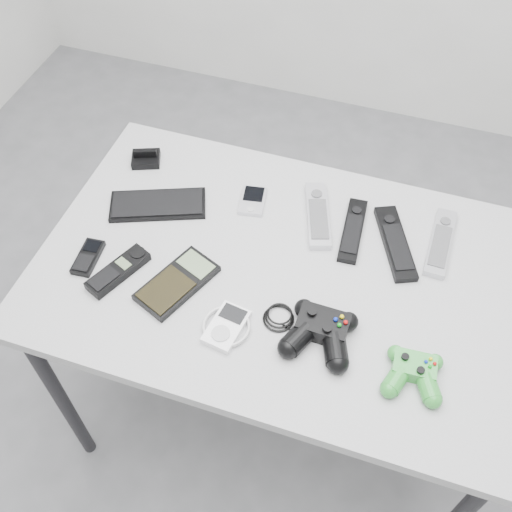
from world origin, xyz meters
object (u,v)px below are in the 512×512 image
(mobile_phone, at_px, (88,257))
(controller_black, at_px, (321,330))
(remote_black_b, at_px, (395,242))
(calculator, at_px, (177,282))
(pda, at_px, (253,201))
(remote_black_a, at_px, (353,230))
(mp3_player, at_px, (226,326))
(remote_silver_a, at_px, (318,215))
(pda_keyboard, at_px, (158,204))
(controller_green, at_px, (414,372))
(desk, at_px, (282,286))
(remote_silver_b, at_px, (441,242))
(cordless_handset, at_px, (118,271))

(mobile_phone, distance_m, controller_black, 0.57)
(remote_black_b, height_order, calculator, remote_black_b)
(pda, relative_size, remote_black_a, 0.48)
(mobile_phone, xyz_separation_m, calculator, (0.23, -0.00, 0.00))
(pda, bearing_deg, mp3_player, -89.74)
(remote_silver_a, bearing_deg, remote_black_a, -30.43)
(mp3_player, bearing_deg, pda_keyboard, 143.74)
(pda, height_order, remote_silver_a, remote_silver_a)
(controller_green, bearing_deg, remote_silver_a, 125.59)
(remote_black_a, distance_m, mp3_player, 0.41)
(pda_keyboard, bearing_deg, remote_silver_a, -8.85)
(pda_keyboard, relative_size, mobile_phone, 2.31)
(remote_silver_a, bearing_deg, desk, -119.03)
(controller_green, bearing_deg, pda_keyboard, 154.93)
(controller_green, bearing_deg, remote_black_b, 102.38)
(calculator, distance_m, controller_black, 0.35)
(remote_silver_b, bearing_deg, controller_green, -89.69)
(pda_keyboard, bearing_deg, controller_black, -47.94)
(pda_keyboard, height_order, calculator, calculator)
(mobile_phone, xyz_separation_m, controller_black, (0.57, -0.03, 0.02))
(remote_black_b, relative_size, cordless_handset, 1.41)
(remote_black_a, bearing_deg, pda, 172.08)
(mobile_phone, height_order, controller_black, controller_black)
(remote_black_b, relative_size, controller_black, 0.86)
(cordless_handset, distance_m, controller_green, 0.69)
(cordless_handset, bearing_deg, calculator, 29.33)
(pda, relative_size, mp3_player, 0.85)
(controller_black, bearing_deg, calculator, 176.29)
(remote_black_b, bearing_deg, controller_green, -98.08)
(pda_keyboard, xyz_separation_m, remote_black_b, (0.59, 0.06, 0.00))
(cordless_handset, bearing_deg, pda, 78.12)
(controller_green, bearing_deg, calculator, 170.02)
(controller_green, bearing_deg, cordless_handset, 172.49)
(remote_silver_a, distance_m, remote_black_a, 0.10)
(mp3_player, bearing_deg, remote_black_b, 56.95)
(remote_silver_b, bearing_deg, calculator, -149.48)
(mp3_player, bearing_deg, controller_green, 10.12)
(remote_silver_a, bearing_deg, remote_silver_b, -16.69)
(remote_black_b, distance_m, mp3_player, 0.46)
(remote_silver_b, bearing_deg, controller_black, -120.45)
(desk, xyz_separation_m, remote_black_b, (0.23, 0.16, 0.08))
(pda, height_order, cordless_handset, cordless_handset)
(remote_silver_b, relative_size, calculator, 1.10)
(desk, distance_m, remote_silver_b, 0.40)
(pda, height_order, calculator, calculator)
(pda, bearing_deg, remote_black_a, -13.60)
(remote_silver_b, height_order, cordless_handset, cordless_handset)
(remote_silver_a, relative_size, remote_black_a, 1.05)
(remote_black_a, relative_size, remote_silver_b, 0.95)
(pda_keyboard, height_order, pda, same)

